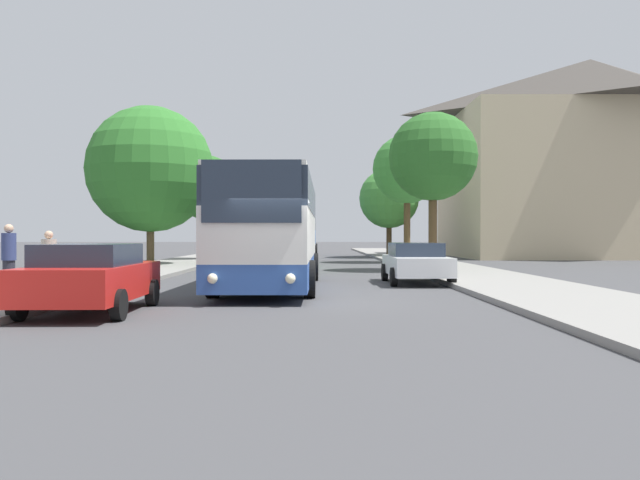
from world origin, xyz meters
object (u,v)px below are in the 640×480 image
(parked_car_right_near, at_px, (416,262))
(pedestrian_waiting_far, at_px, (9,258))
(bus_rear, at_px, (300,235))
(parked_car_left_curb, at_px, (91,276))
(bus_front, at_px, (272,230))
(bus_middle, at_px, (286,231))
(tree_left_far, at_px, (150,169))
(tree_right_mid, at_px, (389,199))
(tree_left_near, at_px, (207,188))
(tree_right_near, at_px, (433,157))
(pedestrian_walking_back, at_px, (49,263))
(tree_right_far, at_px, (407,170))

(parked_car_right_near, distance_m, pedestrian_waiting_far, 12.57)
(bus_rear, relative_size, parked_car_left_curb, 2.75)
(bus_front, height_order, bus_middle, bus_middle)
(tree_left_far, xyz_separation_m, tree_right_mid, (14.29, 13.32, -0.75))
(tree_left_far, bearing_deg, pedestrian_waiting_far, -87.18)
(parked_car_left_curb, distance_m, tree_left_near, 27.40)
(bus_middle, height_order, bus_rear, bus_middle)
(tree_left_near, distance_m, tree_right_near, 16.75)
(tree_left_near, height_order, tree_right_near, tree_right_near)
(bus_middle, relative_size, pedestrian_walking_back, 7.03)
(tree_right_far, bearing_deg, bus_rear, 123.24)
(tree_left_near, distance_m, tree_left_far, 7.28)
(tree_left_near, bearing_deg, tree_right_far, -10.39)
(pedestrian_waiting_far, relative_size, tree_left_far, 0.21)
(bus_middle, distance_m, tree_right_mid, 15.62)
(parked_car_left_curb, relative_size, tree_right_near, 0.58)
(tree_right_far, bearing_deg, tree_right_near, -90.51)
(parked_car_right_near, bearing_deg, pedestrian_waiting_far, 24.50)
(pedestrian_waiting_far, relative_size, tree_right_far, 0.23)
(bus_rear, xyz_separation_m, tree_right_mid, (6.74, -1.83, 2.72))
(bus_middle, xyz_separation_m, parked_car_left_curb, (-3.22, -19.58, -1.10))
(parked_car_right_near, xyz_separation_m, tree_left_near, (-10.50, 18.82, 3.99))
(tree_right_mid, bearing_deg, pedestrian_walking_back, -111.32)
(tree_right_far, bearing_deg, pedestrian_waiting_far, -121.95)
(parked_car_right_near, relative_size, tree_right_near, 0.59)
(parked_car_left_curb, height_order, tree_right_far, tree_right_far)
(parked_car_right_near, bearing_deg, tree_right_near, -104.71)
(bus_front, relative_size, tree_right_near, 1.48)
(tree_right_near, bearing_deg, bus_front, -125.71)
(parked_car_right_near, xyz_separation_m, tree_right_mid, (2.02, 25.10, 3.69))
(parked_car_right_near, distance_m, tree_left_far, 17.58)
(parked_car_right_near, bearing_deg, parked_car_left_curb, 44.89)
(parked_car_left_curb, xyz_separation_m, tree_left_near, (-2.27, 27.02, 3.95))
(tree_right_near, xyz_separation_m, tree_right_far, (0.08, 8.79, 0.35))
(bus_front, bearing_deg, parked_car_left_curb, -117.16)
(parked_car_right_near, xyz_separation_m, tree_right_near, (2.03, 7.72, 4.58))
(tree_right_mid, bearing_deg, parked_car_left_curb, -107.11)
(tree_right_near, bearing_deg, parked_car_left_curb, -122.81)
(parked_car_right_near, distance_m, pedestrian_walking_back, 11.71)
(parked_car_left_curb, height_order, pedestrian_walking_back, pedestrian_walking_back)
(bus_front, bearing_deg, tree_right_far, 70.15)
(tree_right_mid, bearing_deg, tree_right_near, -89.96)
(tree_left_near, relative_size, tree_right_far, 0.87)
(bus_middle, relative_size, tree_right_mid, 1.74)
(bus_front, xyz_separation_m, tree_left_near, (-5.65, 20.67, 2.91))
(parked_car_left_curb, bearing_deg, tree_left_far, 100.50)
(tree_right_mid, bearing_deg, tree_right_far, -89.40)
(bus_middle, relative_size, tree_left_near, 1.70)
(parked_car_right_near, distance_m, tree_right_mid, 25.45)
(pedestrian_waiting_far, distance_m, tree_left_near, 24.33)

